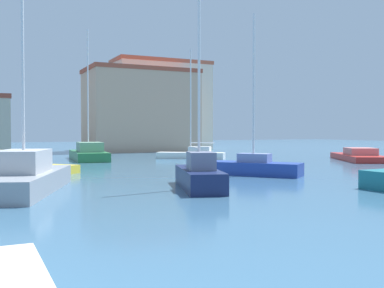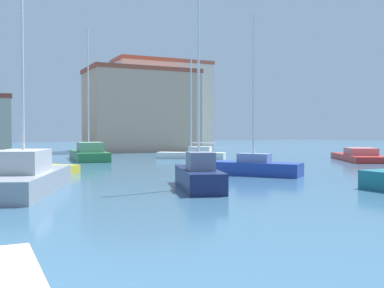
# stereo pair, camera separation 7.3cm
# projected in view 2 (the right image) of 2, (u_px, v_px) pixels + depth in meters

# --- Properties ---
(water) EXTENTS (160.00, 160.00, 0.00)m
(water) POSITION_uv_depth(u_px,v_px,m) (195.00, 169.00, 30.32)
(water) COLOR #38607F
(water) RESTS_ON ground
(sailboat_white_distant_north) EXTENTS (5.94, 5.07, 10.07)m
(sailboat_white_distant_north) POSITION_uv_depth(u_px,v_px,m) (193.00, 153.00, 42.18)
(sailboat_white_distant_north) COLOR white
(sailboat_white_distant_north) RESTS_ON water
(motorboat_yellow_distant_east) EXTENTS (7.80, 7.91, 1.40)m
(motorboat_yellow_distant_east) POSITION_uv_depth(u_px,v_px,m) (13.00, 165.00, 28.26)
(motorboat_yellow_distant_east) COLOR gold
(motorboat_yellow_distant_east) RESTS_ON water
(sailboat_grey_far_right) EXTENTS (5.08, 8.18, 11.77)m
(sailboat_grey_far_right) POSITION_uv_depth(u_px,v_px,m) (23.00, 176.00, 19.15)
(sailboat_grey_far_right) COLOR gray
(sailboat_grey_far_right) RESTS_ON water
(motorboat_red_behind_lamppost) EXTENTS (6.56, 8.66, 1.11)m
(motorboat_red_behind_lamppost) POSITION_uv_depth(u_px,v_px,m) (359.00, 156.00, 39.39)
(motorboat_red_behind_lamppost) COLOR #B22823
(motorboat_red_behind_lamppost) RESTS_ON water
(sailboat_green_outer_mooring) EXTENTS (3.45, 8.45, 11.49)m
(sailboat_green_outer_mooring) POSITION_uv_depth(u_px,v_px,m) (89.00, 153.00, 40.13)
(sailboat_green_outer_mooring) COLOR #28703D
(sailboat_green_outer_mooring) RESTS_ON water
(sailboat_navy_center_channel) EXTENTS (3.05, 5.58, 8.74)m
(sailboat_navy_center_channel) POSITION_uv_depth(u_px,v_px,m) (199.00, 175.00, 20.31)
(sailboat_navy_center_channel) COLOR #19234C
(sailboat_navy_center_channel) RESTS_ON water
(sailboat_blue_inner_mooring) EXTENTS (4.75, 5.37, 9.32)m
(sailboat_blue_inner_mooring) POSITION_uv_depth(u_px,v_px,m) (253.00, 166.00, 26.44)
(sailboat_blue_inner_mooring) COLOR #233D93
(sailboat_blue_inner_mooring) RESTS_ON water
(waterfront_apartments) EXTENTS (13.51, 8.14, 10.26)m
(waterfront_apartments) POSITION_uv_depth(u_px,v_px,m) (141.00, 110.00, 57.48)
(waterfront_apartments) COLOR tan
(waterfront_apartments) RESTS_ON ground
(harbor_office) EXTENTS (13.34, 5.98, 12.25)m
(harbor_office) POSITION_uv_depth(u_px,v_px,m) (162.00, 105.00, 63.30)
(harbor_office) COLOR beige
(harbor_office) RESTS_ON ground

